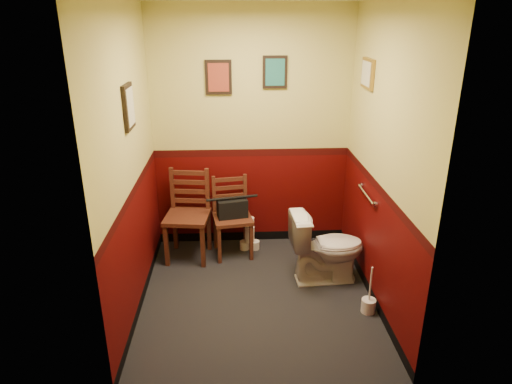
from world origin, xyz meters
TOP-DOWN VIEW (x-y plane):
  - floor at (0.00, 0.00)m, footprint 2.20×2.40m
  - wall_back at (0.00, 1.20)m, footprint 2.20×0.00m
  - wall_front at (0.00, -1.20)m, footprint 2.20×0.00m
  - wall_left at (-1.10, 0.00)m, footprint 0.00×2.40m
  - wall_right at (1.10, 0.00)m, footprint 0.00×2.40m
  - grab_bar at (1.07, 0.25)m, footprint 0.05×0.56m
  - framed_print_back_a at (-0.35, 1.18)m, footprint 0.28×0.04m
  - framed_print_back_b at (0.25, 1.18)m, footprint 0.26×0.04m
  - framed_print_left at (-1.08, 0.10)m, footprint 0.04×0.30m
  - framed_print_right at (1.08, 0.60)m, footprint 0.04×0.34m
  - toilet at (0.72, 0.28)m, footprint 0.78×0.47m
  - toilet_brush at (1.01, -0.30)m, footprint 0.13×0.13m
  - chair_left at (-0.72, 0.86)m, footprint 0.52×0.52m
  - chair_right at (-0.24, 0.91)m, footprint 0.47×0.47m
  - handbag at (-0.23, 0.87)m, footprint 0.35×0.23m
  - tp_stack at (-0.04, 0.96)m, footprint 0.23×0.14m

SIDE VIEW (x-z plane):
  - floor at x=0.00m, z-range 0.00..0.00m
  - toilet_brush at x=1.01m, z-range -0.16..0.31m
  - tp_stack at x=-0.04m, z-range -0.03..0.37m
  - toilet at x=0.72m, z-range 0.00..0.74m
  - chair_right at x=-0.24m, z-range 0.00..0.89m
  - chair_left at x=-0.72m, z-range 0.00..1.00m
  - handbag at x=-0.23m, z-range 0.45..0.69m
  - grab_bar at x=1.07m, z-range 0.92..0.98m
  - wall_back at x=0.00m, z-range 0.00..2.70m
  - wall_front at x=0.00m, z-range 0.00..2.70m
  - wall_left at x=-1.10m, z-range 0.00..2.70m
  - wall_right at x=1.10m, z-range 0.00..2.70m
  - framed_print_left at x=-1.08m, z-range 1.66..2.04m
  - framed_print_back_a at x=-0.35m, z-range 1.77..2.13m
  - framed_print_back_b at x=0.25m, z-range 1.83..2.17m
  - framed_print_right at x=1.08m, z-range 1.91..2.19m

